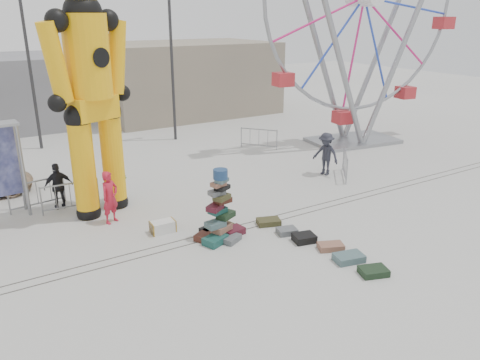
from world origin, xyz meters
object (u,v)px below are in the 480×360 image
barricade_wheel_front (345,165)px  barricade_wheel_back (259,138)px  steamer_trunk (163,227)px  barricade_dummy_b (37,194)px  ferris_wheel (363,17)px  lamp_post_left (31,63)px  crash_test_dummy (91,90)px  pedestrian_red (110,197)px  pedestrian_grey (326,154)px  barricade_dummy_c (70,197)px  pedestrian_black (58,186)px  lamp_post_right (173,60)px  suitcase_tower (220,219)px  pedestrian_green (116,180)px

barricade_wheel_front → barricade_wheel_back: (-0.64, 5.92, 0.00)m
steamer_trunk → barricade_dummy_b: barricade_dummy_b is taller
ferris_wheel → barricade_wheel_front: 8.81m
lamp_post_left → barricade_wheel_back: bearing=-31.9°
crash_test_dummy → pedestrian_red: 3.67m
ferris_wheel → lamp_post_left: bearing=160.2°
crash_test_dummy → pedestrian_grey: bearing=-27.2°
barricade_dummy_c → pedestrian_grey: pedestrian_grey is taller
pedestrian_red → pedestrian_black: pedestrian_red is taller
lamp_post_right → barricade_wheel_front: size_ratio=4.00×
barricade_dummy_b → suitcase_tower: bearing=-60.0°
barricade_dummy_b → barricade_wheel_back: same height
pedestrian_black → pedestrian_grey: 11.23m
crash_test_dummy → barricade_dummy_b: bearing=120.3°
lamp_post_right → barricade_dummy_b: (-8.67, -6.76, -3.93)m
barricade_wheel_back → pedestrian_grey: bearing=-38.0°
steamer_trunk → pedestrian_green: (-0.40, 3.58, 0.65)m
lamp_post_right → steamer_trunk: bearing=-116.4°
pedestrian_black → suitcase_tower: bearing=125.5°
suitcase_tower → barricade_dummy_c: (-3.59, 4.79, -0.10)m
lamp_post_left → pedestrian_red: size_ratio=4.31×
pedestrian_green → ferris_wheel: bearing=22.7°
crash_test_dummy → pedestrian_black: bearing=117.7°
barricade_dummy_c → pedestrian_green: (1.76, 0.14, 0.28)m
lamp_post_left → pedestrian_black: lamp_post_left is taller
barricade_dummy_c → pedestrian_green: 1.79m
pedestrian_black → crash_test_dummy: bearing=137.6°
pedestrian_black → barricade_dummy_b: bearing=-34.5°
barricade_dummy_b → pedestrian_grey: bearing=-21.4°
lamp_post_left → pedestrian_grey: lamp_post_left is taller
crash_test_dummy → pedestrian_grey: (9.75, -1.05, -3.45)m
barricade_dummy_b → barricade_dummy_c: size_ratio=1.00×
barricade_wheel_front → ferris_wheel: bearing=-8.4°
steamer_trunk → ferris_wheel: bearing=23.8°
lamp_post_left → pedestrian_grey: size_ratio=4.14×
lamp_post_left → barricade_dummy_c: lamp_post_left is taller
barricade_dummy_b → pedestrian_grey: 12.02m
barricade_dummy_b → barricade_wheel_front: (12.25, -3.34, 0.00)m
lamp_post_right → pedestrian_black: lamp_post_right is taller
lamp_post_right → barricade_wheel_front: bearing=-70.5°
lamp_post_right → crash_test_dummy: (-6.70, -8.34, -0.06)m
ferris_wheel → barricade_dummy_c: bearing=-166.0°
pedestrian_red → pedestrian_grey: pedestrian_grey is taller
lamp_post_left → ferris_wheel: 17.28m
steamer_trunk → barricade_wheel_back: bearing=42.3°
barricade_dummy_b → pedestrian_red: bearing=-62.9°
pedestrian_red → barricade_wheel_front: bearing=-31.5°
steamer_trunk → pedestrian_black: size_ratio=0.46×
lamp_post_right → barricade_wheel_back: 6.44m
barricade_wheel_front → pedestrian_green: bearing=114.1°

